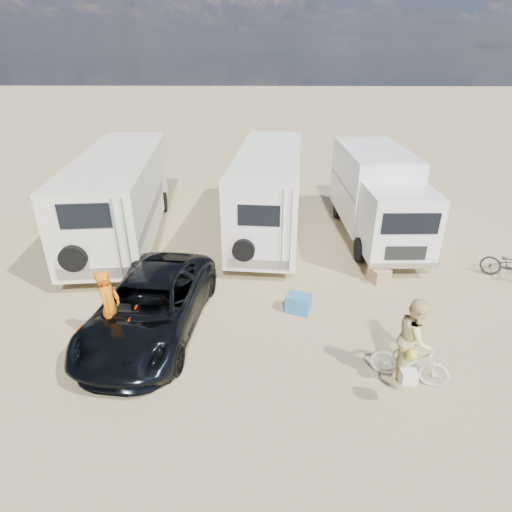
{
  "coord_description": "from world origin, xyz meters",
  "views": [
    {
      "loc": [
        -0.36,
        -6.73,
        6.07
      ],
      "look_at": [
        -0.53,
        2.8,
        1.3
      ],
      "focal_mm": 29.46,
      "sensor_mm": 36.0,
      "label": 1
    }
  ],
  "objects_px": {
    "rv_main": "(268,194)",
    "crate": "(379,275)",
    "box_truck": "(378,198)",
    "cooler": "(298,303)",
    "rider_woman": "(413,346)",
    "bike_woman": "(410,362)",
    "rider_man": "(111,314)",
    "bike_man": "(114,330)",
    "dark_suv": "(150,306)",
    "rv_left": "(122,197)"
  },
  "relations": [
    {
      "from": "rv_main",
      "to": "crate",
      "type": "xyz_separation_m",
      "value": [
        3.16,
        -3.38,
        -1.27
      ]
    },
    {
      "from": "rv_main",
      "to": "box_truck",
      "type": "bearing_deg",
      "value": 0.97
    },
    {
      "from": "cooler",
      "to": "rv_main",
      "type": "bearing_deg",
      "value": 118.36
    },
    {
      "from": "rider_woman",
      "to": "cooler",
      "type": "distance_m",
      "value": 3.22
    },
    {
      "from": "bike_woman",
      "to": "rider_man",
      "type": "relative_size",
      "value": 0.87
    },
    {
      "from": "box_truck",
      "to": "rider_woman",
      "type": "bearing_deg",
      "value": -99.41
    },
    {
      "from": "rider_woman",
      "to": "bike_man",
      "type": "bearing_deg",
      "value": 103.22
    },
    {
      "from": "dark_suv",
      "to": "cooler",
      "type": "distance_m",
      "value": 3.65
    },
    {
      "from": "rv_main",
      "to": "cooler",
      "type": "xyz_separation_m",
      "value": [
        0.73,
        -4.99,
        -1.24
      ]
    },
    {
      "from": "box_truck",
      "to": "cooler",
      "type": "relative_size",
      "value": 10.51
    },
    {
      "from": "bike_man",
      "to": "cooler",
      "type": "bearing_deg",
      "value": -69.38
    },
    {
      "from": "bike_woman",
      "to": "crate",
      "type": "xyz_separation_m",
      "value": [
        0.41,
        4.04,
        -0.26
      ]
    },
    {
      "from": "box_truck",
      "to": "bike_woman",
      "type": "relative_size",
      "value": 4.07
    },
    {
      "from": "rv_left",
      "to": "bike_man",
      "type": "relative_size",
      "value": 4.51
    },
    {
      "from": "box_truck",
      "to": "dark_suv",
      "type": "xyz_separation_m",
      "value": [
        -6.52,
        -5.59,
        -0.78
      ]
    },
    {
      "from": "rider_woman",
      "to": "crate",
      "type": "distance_m",
      "value": 4.11
    },
    {
      "from": "bike_man",
      "to": "rider_man",
      "type": "distance_m",
      "value": 0.41
    },
    {
      "from": "cooler",
      "to": "crate",
      "type": "height_order",
      "value": "cooler"
    },
    {
      "from": "dark_suv",
      "to": "rider_woman",
      "type": "relative_size",
      "value": 2.8
    },
    {
      "from": "dark_suv",
      "to": "bike_man",
      "type": "height_order",
      "value": "dark_suv"
    },
    {
      "from": "rider_man",
      "to": "rv_left",
      "type": "bearing_deg",
      "value": 15.54
    },
    {
      "from": "dark_suv",
      "to": "bike_woman",
      "type": "xyz_separation_m",
      "value": [
        5.54,
        -1.58,
        -0.21
      ]
    },
    {
      "from": "bike_woman",
      "to": "rider_woman",
      "type": "height_order",
      "value": "rider_woman"
    },
    {
      "from": "dark_suv",
      "to": "bike_woman",
      "type": "relative_size",
      "value": 3.16
    },
    {
      "from": "dark_suv",
      "to": "rider_man",
      "type": "relative_size",
      "value": 2.76
    },
    {
      "from": "dark_suv",
      "to": "rider_man",
      "type": "xyz_separation_m",
      "value": [
        -0.67,
        -0.63,
        0.21
      ]
    },
    {
      "from": "bike_man",
      "to": "bike_woman",
      "type": "xyz_separation_m",
      "value": [
        6.2,
        -0.96,
        -0.01
      ]
    },
    {
      "from": "rv_left",
      "to": "dark_suv",
      "type": "bearing_deg",
      "value": -73.9
    },
    {
      "from": "rider_man",
      "to": "crate",
      "type": "distance_m",
      "value": 7.33
    },
    {
      "from": "rv_left",
      "to": "rider_woman",
      "type": "bearing_deg",
      "value": -48.32
    },
    {
      "from": "rider_man",
      "to": "cooler",
      "type": "xyz_separation_m",
      "value": [
        4.19,
        1.47,
        -0.64
      ]
    },
    {
      "from": "rv_main",
      "to": "rider_woman",
      "type": "xyz_separation_m",
      "value": [
        2.75,
        -7.42,
        -0.61
      ]
    },
    {
      "from": "rv_main",
      "to": "cooler",
      "type": "height_order",
      "value": "rv_main"
    },
    {
      "from": "crate",
      "to": "bike_woman",
      "type": "bearing_deg",
      "value": -95.8
    },
    {
      "from": "rv_left",
      "to": "crate",
      "type": "relative_size",
      "value": 16.04
    },
    {
      "from": "box_truck",
      "to": "dark_suv",
      "type": "bearing_deg",
      "value": -141.01
    },
    {
      "from": "box_truck",
      "to": "rider_woman",
      "type": "distance_m",
      "value": 7.27
    },
    {
      "from": "bike_man",
      "to": "rider_woman",
      "type": "distance_m",
      "value": 6.29
    },
    {
      "from": "box_truck",
      "to": "rv_left",
      "type": "bearing_deg",
      "value": 178.99
    },
    {
      "from": "dark_suv",
      "to": "rider_woman",
      "type": "distance_m",
      "value": 5.76
    },
    {
      "from": "rv_left",
      "to": "bike_woman",
      "type": "distance_m",
      "value": 10.56
    },
    {
      "from": "rv_main",
      "to": "rider_man",
      "type": "bearing_deg",
      "value": -113.44
    },
    {
      "from": "rv_main",
      "to": "bike_man",
      "type": "xyz_separation_m",
      "value": [
        -3.46,
        -6.46,
        -1.01
      ]
    },
    {
      "from": "rv_left",
      "to": "bike_man",
      "type": "height_order",
      "value": "rv_left"
    },
    {
      "from": "cooler",
      "to": "crate",
      "type": "xyz_separation_m",
      "value": [
        2.43,
        1.61,
        -0.04
      ]
    },
    {
      "from": "rv_left",
      "to": "box_truck",
      "type": "bearing_deg",
      "value": -5.34
    },
    {
      "from": "bike_man",
      "to": "crate",
      "type": "height_order",
      "value": "bike_man"
    },
    {
      "from": "crate",
      "to": "dark_suv",
      "type": "bearing_deg",
      "value": -157.58
    },
    {
      "from": "cooler",
      "to": "rv_left",
      "type": "bearing_deg",
      "value": 161.06
    },
    {
      "from": "rv_left",
      "to": "rider_man",
      "type": "relative_size",
      "value": 4.57
    }
  ]
}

